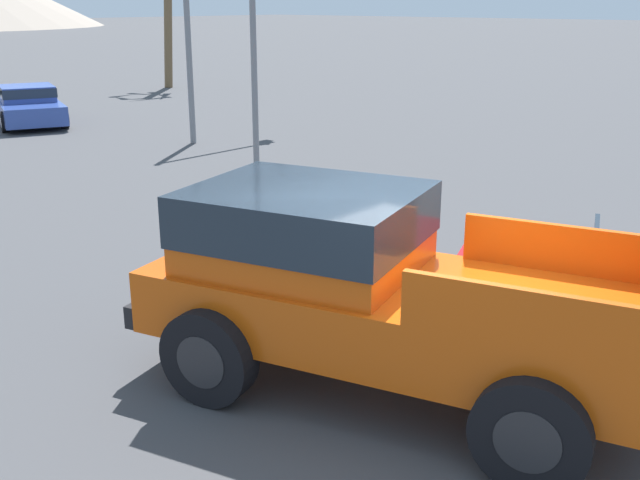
{
  "coord_description": "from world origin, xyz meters",
  "views": [
    {
      "loc": [
        -5.64,
        -3.84,
        3.76
      ],
      "look_at": [
        -0.08,
        1.1,
        1.38
      ],
      "focal_mm": 42.0,
      "sensor_mm": 36.0,
      "label": 1
    }
  ],
  "objects_px": {
    "parked_car_blue": "(29,105)",
    "red_convertible_car": "(632,281)",
    "orange_pickup_truck": "(363,278)",
    "traffic_light_main": "(232,4)"
  },
  "relations": [
    {
      "from": "parked_car_blue",
      "to": "red_convertible_car",
      "type": "bearing_deg",
      "value": 104.16
    },
    {
      "from": "orange_pickup_truck",
      "to": "traffic_light_main",
      "type": "distance_m",
      "value": 15.35
    },
    {
      "from": "orange_pickup_truck",
      "to": "traffic_light_main",
      "type": "height_order",
      "value": "traffic_light_main"
    },
    {
      "from": "traffic_light_main",
      "to": "parked_car_blue",
      "type": "bearing_deg",
      "value": 114.12
    },
    {
      "from": "orange_pickup_truck",
      "to": "red_convertible_car",
      "type": "bearing_deg",
      "value": -36.61
    },
    {
      "from": "orange_pickup_truck",
      "to": "red_convertible_car",
      "type": "xyz_separation_m",
      "value": [
        3.64,
        -1.41,
        -0.7
      ]
    },
    {
      "from": "red_convertible_car",
      "to": "traffic_light_main",
      "type": "height_order",
      "value": "traffic_light_main"
    },
    {
      "from": "parked_car_blue",
      "to": "traffic_light_main",
      "type": "distance_m",
      "value": 7.77
    },
    {
      "from": "traffic_light_main",
      "to": "red_convertible_car",
      "type": "bearing_deg",
      "value": -112.53
    },
    {
      "from": "parked_car_blue",
      "to": "traffic_light_main",
      "type": "relative_size",
      "value": 0.85
    }
  ]
}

